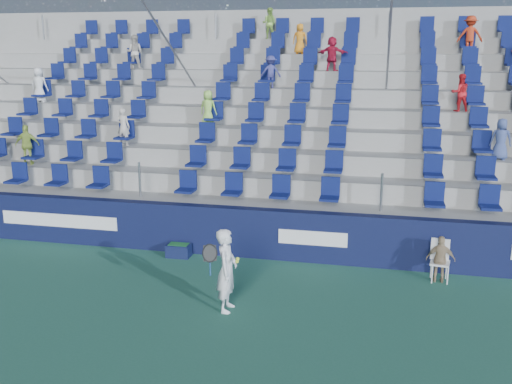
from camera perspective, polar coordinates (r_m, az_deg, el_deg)
ground at (r=11.08m, az=-4.23°, el=-12.01°), size 70.00×70.00×0.00m
sponsor_wall at (r=13.68m, az=-0.49°, el=-4.08°), size 24.00×0.32×1.20m
grandstand at (r=18.20m, az=3.11°, el=5.46°), size 24.00×8.17×6.63m
tennis_player at (r=10.88m, az=-2.95°, el=-7.81°), size 0.69×0.64×1.62m
line_judge_chair at (r=12.99m, az=17.92°, el=-6.21°), size 0.45×0.47×0.90m
line_judge at (r=12.85m, az=17.97°, el=-6.42°), size 0.61×0.27×1.03m
ball_bin at (r=13.92m, az=-7.73°, el=-5.74°), size 0.57×0.38×0.32m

